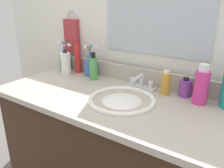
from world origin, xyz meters
The scene contains 17 objects.
vanity_cabinet centered at (0.00, 0.00, 0.40)m, with size 1.12×0.49×0.80m, color #382316.
countertop centered at (0.00, 0.00, 0.82)m, with size 1.17×0.54×0.03m, color #B2A899.
backsplash centered at (0.00, 0.26, 0.88)m, with size 1.17×0.02×0.09m, color #B2A899.
back_wall centered at (0.00, 0.32, 0.65)m, with size 2.27×0.04×1.30m, color silver.
mirror_panel centered at (0.10, 0.30, 1.28)m, with size 0.60×0.01×0.56m, color #B2BCC6.
towel_ring centered at (-0.49, 0.30, 1.17)m, with size 0.10×0.10×0.01m, color silver.
hand_towel centered at (-0.49, 0.28, 1.05)m, with size 0.11×0.04×0.22m, color #A53338.
sink_basin centered at (0.09, -0.01, 0.80)m, with size 0.32×0.32×0.11m.
faucet centered at (0.09, 0.19, 0.86)m, with size 0.16×0.10×0.08m.
bottle_soap_pink centered at (0.40, 0.17, 0.92)m, with size 0.07×0.07×0.19m.
bottle_toner_green centered at (-0.22, 0.16, 0.90)m, with size 0.05×0.05×0.17m.
bottle_lotion_white centered at (-0.43, 0.15, 0.91)m, with size 0.06×0.06×0.17m.
bottle_spray_red centered at (-0.39, 0.22, 0.93)m, with size 0.04×0.04×0.21m.
bottle_oil_amber centered at (0.23, 0.19, 0.89)m, with size 0.04×0.04×0.13m.
bottle_cream_purple centered at (0.32, 0.21, 0.87)m, with size 0.06×0.06×0.10m.
cup_green centered at (-0.50, 0.22, 0.88)m, with size 0.09×0.09×0.20m.
cup_blue_plastic centered at (-0.28, 0.21, 0.88)m, with size 0.08×0.09×0.20m.
Camera 1 is at (0.61, -0.86, 1.29)m, focal length 37.04 mm.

